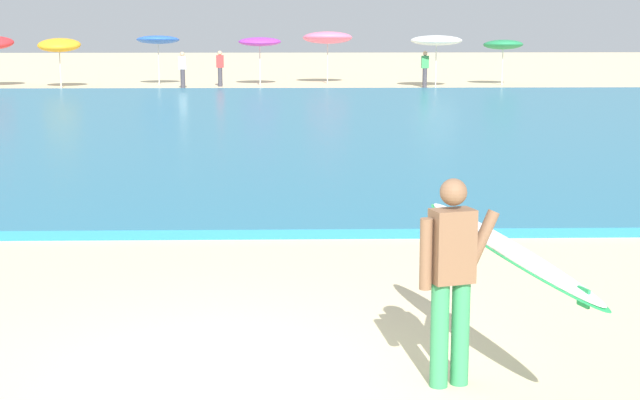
% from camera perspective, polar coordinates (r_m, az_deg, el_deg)
% --- Properties ---
extents(ground_plane, '(160.00, 160.00, 0.00)m').
position_cam_1_polar(ground_plane, '(8.62, -5.73, -9.84)').
color(ground_plane, beige).
extents(sea, '(120.00, 28.00, 0.14)m').
position_cam_1_polar(sea, '(27.36, -2.82, 4.32)').
color(sea, teal).
rests_on(sea, ground).
extents(surfer_with_board, '(1.30, 2.88, 1.73)m').
position_cam_1_polar(surfer_with_board, '(8.15, 9.16, -3.52)').
color(surfer_with_board, '#338E56').
rests_on(surfer_with_board, ground).
extents(beach_umbrella_1, '(1.84, 1.88, 2.21)m').
position_cam_1_polar(beach_umbrella_1, '(44.54, -14.83, 8.64)').
color(beach_umbrella_1, beige).
rests_on(beach_umbrella_1, ground).
extents(beach_umbrella_2, '(1.92, 1.94, 2.28)m').
position_cam_1_polar(beach_umbrella_2, '(45.63, -9.34, 9.11)').
color(beach_umbrella_2, beige).
rests_on(beach_umbrella_2, ground).
extents(beach_umbrella_3, '(1.92, 1.93, 2.17)m').
position_cam_1_polar(beach_umbrella_3, '(45.02, -3.50, 9.11)').
color(beach_umbrella_3, beige).
rests_on(beach_umbrella_3, ground).
extents(beach_umbrella_4, '(2.29, 2.33, 2.47)m').
position_cam_1_polar(beach_umbrella_4, '(46.08, 0.44, 9.36)').
color(beach_umbrella_4, beige).
rests_on(beach_umbrella_4, ground).
extents(beach_umbrella_5, '(2.23, 2.24, 2.27)m').
position_cam_1_polar(beach_umbrella_5, '(43.69, 6.74, 9.14)').
color(beach_umbrella_5, beige).
rests_on(beach_umbrella_5, ground).
extents(beach_umbrella_6, '(1.78, 1.80, 2.09)m').
position_cam_1_polar(beach_umbrella_6, '(45.75, 10.53, 8.81)').
color(beach_umbrella_6, beige).
rests_on(beach_umbrella_6, ground).
extents(beachgoer_near_row_left, '(0.32, 0.20, 1.58)m').
position_cam_1_polar(beachgoer_near_row_left, '(43.70, 6.08, 7.58)').
color(beachgoer_near_row_left, '#383842').
rests_on(beachgoer_near_row_left, ground).
extents(beachgoer_near_row_mid, '(0.32, 0.20, 1.58)m').
position_cam_1_polar(beachgoer_near_row_mid, '(43.01, -7.94, 7.50)').
color(beachgoer_near_row_mid, '#383842').
rests_on(beachgoer_near_row_mid, ground).
extents(beachgoer_near_row_right, '(0.32, 0.20, 1.58)m').
position_cam_1_polar(beachgoer_near_row_right, '(44.32, -5.80, 7.63)').
color(beachgoer_near_row_right, '#383842').
rests_on(beachgoer_near_row_right, ground).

